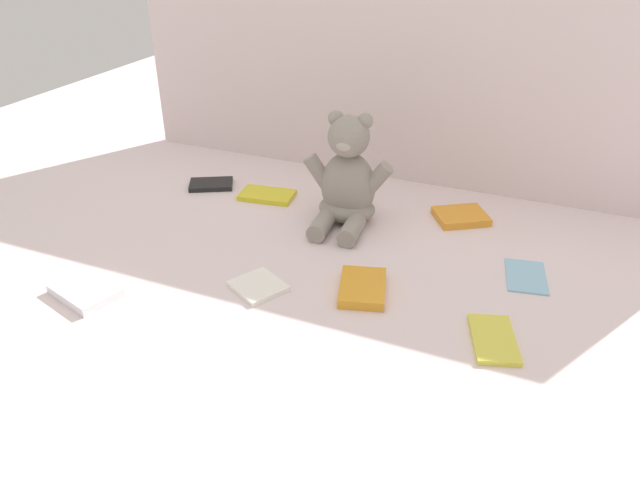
# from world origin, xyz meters

# --- Properties ---
(ground_plane) EXTENTS (3.20, 3.20, 0.00)m
(ground_plane) POSITION_xyz_m (0.00, 0.00, 0.00)
(ground_plane) COLOR silver
(backdrop_drape) EXTENTS (1.61, 0.03, 0.68)m
(backdrop_drape) POSITION_xyz_m (0.00, 0.48, 0.34)
(backdrop_drape) COLOR silver
(backdrop_drape) RESTS_ON ground_plane
(teddy_bear) EXTENTS (0.22, 0.20, 0.27)m
(teddy_bear) POSITION_xyz_m (-0.07, 0.18, 0.10)
(teddy_bear) COLOR gray
(teddy_bear) RESTS_ON ground_plane
(book_case_0) EXTENTS (0.15, 0.13, 0.02)m
(book_case_0) POSITION_xyz_m (-0.43, -0.32, 0.01)
(book_case_0) COLOR white
(book_case_0) RESTS_ON ground_plane
(book_case_1) EXTENTS (0.12, 0.15, 0.02)m
(book_case_1) POSITION_xyz_m (0.07, -0.10, 0.01)
(book_case_1) COLOR orange
(book_case_1) RESTS_ON ground_plane
(book_case_2) EXTENTS (0.11, 0.15, 0.01)m
(book_case_2) POSITION_xyz_m (0.34, -0.16, 0.01)
(book_case_2) COLOR gold
(book_case_2) RESTS_ON ground_plane
(book_case_3) EXTENTS (0.13, 0.13, 0.01)m
(book_case_3) POSITION_xyz_m (-0.13, -0.17, 0.01)
(book_case_3) COLOR white
(book_case_3) RESTS_ON ground_plane
(book_case_4) EXTENTS (0.15, 0.15, 0.02)m
(book_case_4) POSITION_xyz_m (0.19, 0.29, 0.01)
(book_case_4) COLOR orange
(book_case_4) RESTS_ON ground_plane
(book_case_5) EXTENTS (0.14, 0.12, 0.01)m
(book_case_5) POSITION_xyz_m (-0.48, 0.22, 0.01)
(book_case_5) COLOR black
(book_case_5) RESTS_ON ground_plane
(book_case_6) EXTENTS (0.15, 0.10, 0.01)m
(book_case_6) POSITION_xyz_m (-0.31, 0.22, 0.01)
(book_case_6) COLOR gold
(book_case_6) RESTS_ON ground_plane
(book_case_7) EXTENTS (0.10, 0.14, 0.01)m
(book_case_7) POSITION_xyz_m (0.37, 0.08, 0.00)
(book_case_7) COLOR #85BCD7
(book_case_7) RESTS_ON ground_plane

